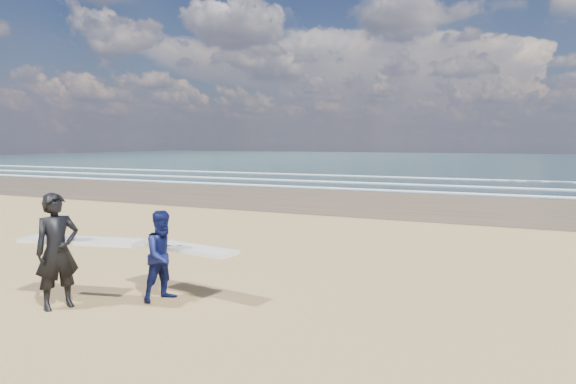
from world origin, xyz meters
The scene contains 2 objects.
surfer_near centered at (0.23, -0.18, 1.01)m, with size 2.26×1.28×2.00m.
surfer_far centered at (1.60, 0.96, 0.83)m, with size 2.25×1.26×1.64m.
Camera 1 is at (7.42, -6.42, 2.88)m, focal length 32.00 mm.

